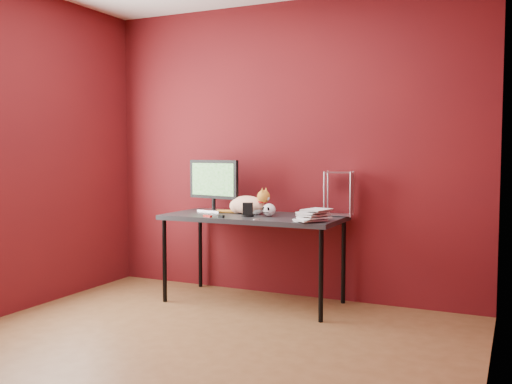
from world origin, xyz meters
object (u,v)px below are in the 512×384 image
at_px(desk, 254,221).
at_px(book_stack, 307,148).
at_px(monitor, 214,183).
at_px(speaker, 248,210).
at_px(cat, 248,205).
at_px(skull_mug, 269,210).

relative_size(desk, book_stack, 1.34).
height_order(monitor, speaker, monitor).
distance_m(monitor, cat, 0.40).
bearing_deg(book_stack, monitor, 164.25).
bearing_deg(cat, speaker, -53.76).
relative_size(speaker, book_stack, 0.10).
bearing_deg(skull_mug, cat, 170.37).
bearing_deg(speaker, monitor, 131.64).
distance_m(monitor, speaker, 0.53).
xyz_separation_m(cat, skull_mug, (0.24, -0.09, -0.03)).
height_order(desk, cat, cat).
relative_size(desk, speaker, 13.11).
xyz_separation_m(skull_mug, speaker, (-0.16, -0.08, -0.00)).
relative_size(skull_mug, speaker, 0.99).
xyz_separation_m(desk, cat, (-0.08, 0.05, 0.13)).
relative_size(desk, monitor, 2.84).
height_order(desk, speaker, speaker).
distance_m(desk, monitor, 0.54).
xyz_separation_m(speaker, book_stack, (0.53, -0.06, 0.51)).
distance_m(desk, book_stack, 0.83).
relative_size(monitor, cat, 1.05).
height_order(desk, book_stack, book_stack).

